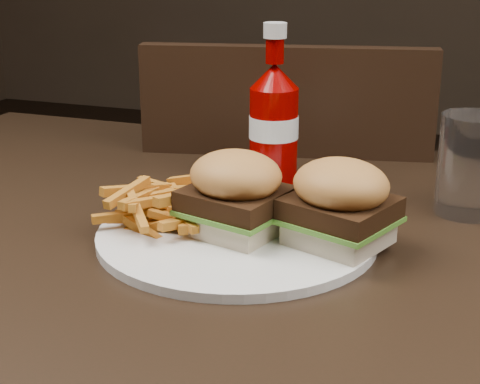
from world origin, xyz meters
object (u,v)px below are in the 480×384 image
(dining_table, at_px, (243,247))
(ketchup_bottle, at_px, (274,136))
(chair_far, at_px, (289,288))
(tumbler, at_px, (472,167))
(plate, at_px, (237,235))

(dining_table, height_order, ketchup_bottle, ketchup_bottle)
(dining_table, relative_size, ketchup_bottle, 9.53)
(chair_far, xyz_separation_m, ketchup_bottle, (0.06, -0.32, 0.38))
(chair_far, height_order, tumbler, tumbler)
(tumbler, bearing_deg, dining_table, -148.19)
(chair_far, distance_m, ketchup_bottle, 0.50)
(ketchup_bottle, distance_m, tumbler, 0.25)
(ketchup_bottle, xyz_separation_m, tumbler, (0.25, -0.04, -0.01))
(plate, bearing_deg, dining_table, 94.84)
(dining_table, xyz_separation_m, plate, (0.00, -0.03, 0.03))
(tumbler, bearing_deg, ketchup_bottle, 171.24)
(ketchup_bottle, bearing_deg, tumbler, -8.76)
(chair_far, distance_m, tumbler, 0.61)
(plate, relative_size, tumbler, 2.43)
(dining_table, relative_size, chair_far, 2.68)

